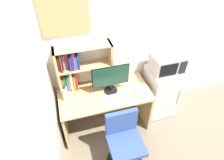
% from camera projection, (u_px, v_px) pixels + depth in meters
% --- Properties ---
extents(wall_back, '(6.40, 0.04, 2.60)m').
position_uv_depth(wall_back, '(178.00, 36.00, 2.95)').
color(wall_back, silver).
rests_on(wall_back, ground_plane).
extents(desk, '(1.33, 0.67, 0.74)m').
position_uv_depth(desk, '(105.00, 103.00, 2.91)').
color(desk, tan).
rests_on(desk, ground_plane).
extents(hutch_bookshelf, '(0.77, 0.23, 0.69)m').
position_uv_depth(hutch_bookshelf, '(76.00, 68.00, 2.64)').
color(hutch_bookshelf, tan).
rests_on(hutch_bookshelf, desk).
extents(monitor, '(0.54, 0.20, 0.44)m').
position_uv_depth(monitor, '(111.00, 78.00, 2.65)').
color(monitor, black).
rests_on(monitor, desk).
extents(keyboard, '(0.43, 0.15, 0.02)m').
position_uv_depth(keyboard, '(114.00, 98.00, 2.68)').
color(keyboard, silver).
rests_on(keyboard, desk).
extents(computer_mouse, '(0.06, 0.10, 0.03)m').
position_uv_depth(computer_mouse, '(136.00, 93.00, 2.76)').
color(computer_mouse, silver).
rests_on(computer_mouse, desk).
extents(water_bottle, '(0.08, 0.08, 0.25)m').
position_uv_depth(water_bottle, '(65.00, 94.00, 2.59)').
color(water_bottle, silver).
rests_on(water_bottle, desk).
extents(mini_fridge, '(0.51, 0.50, 0.90)m').
position_uv_depth(mini_fridge, '(161.00, 91.00, 3.22)').
color(mini_fridge, silver).
rests_on(mini_fridge, ground_plane).
extents(microwave, '(0.46, 0.35, 0.27)m').
position_uv_depth(microwave, '(167.00, 63.00, 2.85)').
color(microwave, '#ADADB2').
rests_on(microwave, mini_fridge).
extents(desk_chair, '(0.51, 0.51, 0.87)m').
position_uv_depth(desk_chair, '(124.00, 144.00, 2.53)').
color(desk_chair, black).
rests_on(desk_chair, ground_plane).
extents(wall_corkboard, '(0.60, 0.02, 0.52)m').
position_uv_depth(wall_corkboard, '(64.00, 15.00, 2.24)').
color(wall_corkboard, tan).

